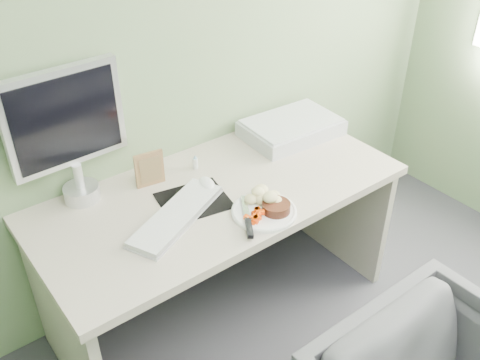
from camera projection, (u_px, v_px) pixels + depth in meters
wall_back at (163, 25)px, 2.19m from camera, size 3.50×0.00×3.50m
desk at (220, 223)px, 2.40m from camera, size 1.60×0.75×0.73m
plate at (264, 212)px, 2.16m from camera, size 0.27×0.27×0.01m
steak at (276, 207)px, 2.14m from camera, size 0.15×0.15×0.04m
potato_pile at (263, 195)px, 2.18m from camera, size 0.15×0.13×0.07m
carrot_heap at (255, 215)px, 2.09m from camera, size 0.08×0.07×0.04m
steak_knife at (248, 222)px, 2.07m from camera, size 0.16×0.24×0.02m
mousepad at (194, 200)px, 2.23m from camera, size 0.32×0.29×0.00m
keyboard at (177, 215)px, 2.12m from camera, size 0.50×0.33×0.02m
computer_mouse at (207, 184)px, 2.30m from camera, size 0.09×0.13×0.04m
photo_frame at (149, 169)px, 2.28m from camera, size 0.13×0.03×0.16m
eyedrop_bottle at (195, 162)px, 2.42m from camera, size 0.02×0.02×0.07m
scanner at (291, 128)px, 2.68m from camera, size 0.49×0.34×0.07m
monitor at (67, 130)px, 2.07m from camera, size 0.48×0.15×0.57m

